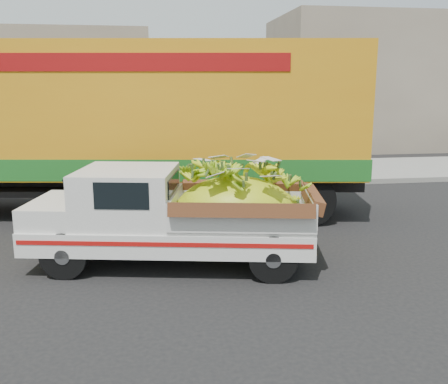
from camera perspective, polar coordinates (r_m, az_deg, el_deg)
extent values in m
plane|color=black|center=(9.20, -13.76, -6.69)|extent=(100.00, 100.00, 0.00)
cube|color=gray|center=(14.33, -11.97, 0.42)|extent=(60.00, 0.25, 0.15)
cube|color=gray|center=(16.39, -11.57, 1.87)|extent=(60.00, 4.00, 0.14)
cube|color=gray|center=(26.49, 21.52, 11.47)|extent=(14.00, 6.00, 6.00)
cylinder|color=black|center=(8.06, -17.78, -6.89)|extent=(0.76, 0.35, 0.73)
cylinder|color=black|center=(9.33, -14.82, -4.13)|extent=(0.76, 0.35, 0.73)
cylinder|color=black|center=(7.58, 5.64, -7.56)|extent=(0.76, 0.35, 0.73)
cylinder|color=black|center=(8.92, 5.17, -4.51)|extent=(0.76, 0.35, 0.73)
cube|color=silver|center=(8.27, -6.05, -4.63)|extent=(4.77, 2.49, 0.38)
cube|color=#A50F0C|center=(7.48, -7.00, -5.99)|extent=(4.36, 0.87, 0.07)
cube|color=silver|center=(8.91, -20.41, -4.81)|extent=(0.41, 1.60, 0.14)
cube|color=silver|center=(8.65, -18.37, -1.97)|extent=(1.10, 1.67, 0.35)
cube|color=silver|center=(8.25, -10.95, -0.37)|extent=(1.77, 1.83, 0.87)
cube|color=black|center=(7.44, -11.68, -0.46)|extent=(0.81, 0.17, 0.41)
cube|color=silver|center=(8.07, 2.04, -1.81)|extent=(2.50, 2.04, 0.49)
ellipsoid|color=yellow|center=(8.09, 1.35, -2.50)|extent=(2.22, 1.68, 1.24)
cylinder|color=black|center=(10.65, 9.70, -0.87)|extent=(1.14, 0.49, 1.10)
cylinder|color=black|center=(12.59, 8.24, 1.17)|extent=(1.14, 0.49, 1.10)
cylinder|color=black|center=(10.52, 3.24, -0.87)|extent=(1.14, 0.49, 1.10)
cylinder|color=black|center=(12.48, 2.78, 1.19)|extent=(1.14, 0.49, 1.10)
cube|color=black|center=(11.82, -14.21, 1.35)|extent=(12.01, 2.84, 0.36)
cube|color=orange|center=(11.64, -14.62, 9.11)|extent=(12.01, 4.29, 2.84)
cube|color=#1B601E|center=(11.75, -14.32, 3.41)|extent=(12.07, 4.32, 0.45)
cube|color=maroon|center=(10.42, -16.71, 14.04)|extent=(8.30, 1.32, 0.35)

